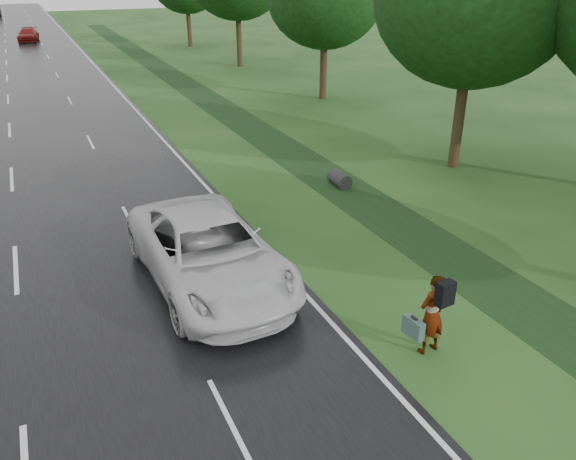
{
  "coord_description": "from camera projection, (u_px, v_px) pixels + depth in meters",
  "views": [
    {
      "loc": [
        1.17,
        -7.62,
        7.73
      ],
      "look_at": [
        6.86,
        4.69,
        1.3
      ],
      "focal_mm": 35.0,
      "sensor_mm": 36.0,
      "label": 1
    }
  ],
  "objects": [
    {
      "name": "edge_stripe_east",
      "position": [
        92.0,
        62.0,
        48.57
      ],
      "size": [
        0.12,
        180.0,
        0.01
      ],
      "primitive_type": "cube",
      "color": "silver",
      "rests_on": "road"
    },
    {
      "name": "center_line",
      "position": [
        7.0,
        68.0,
        46.01
      ],
      "size": [
        0.12,
        180.0,
        0.01
      ],
      "primitive_type": "cube",
      "color": "silver",
      "rests_on": "road"
    },
    {
      "name": "white_pickup",
      "position": [
        209.0,
        252.0,
        14.6
      ],
      "size": [
        3.28,
        6.72,
        1.84
      ],
      "primitive_type": "imported",
      "rotation": [
        0.0,
        0.0,
        0.04
      ],
      "color": "silver",
      "rests_on": "road"
    },
    {
      "name": "pedestrian",
      "position": [
        432.0,
        314.0,
        11.98
      ],
      "size": [
        0.9,
        0.74,
        1.9
      ],
      "rotation": [
        0.0,
        0.0,
        3.26
      ],
      "color": "#A5998C",
      "rests_on": "ground"
    },
    {
      "name": "far_car_red",
      "position": [
        28.0,
        35.0,
        61.63
      ],
      "size": [
        2.55,
        4.91,
        1.36
      ],
      "primitive_type": "imported",
      "rotation": [
        0.0,
        0.0,
        -0.14
      ],
      "color": "maroon",
      "rests_on": "road"
    },
    {
      "name": "road",
      "position": [
        7.0,
        68.0,
        46.02
      ],
      "size": [
        14.0,
        180.0,
        0.04
      ],
      "primitive_type": "cube",
      "color": "black",
      "rests_on": "ground"
    },
    {
      "name": "drainage_ditch",
      "position": [
        256.0,
        130.0,
        28.81
      ],
      "size": [
        2.2,
        120.0,
        0.56
      ],
      "color": "black",
      "rests_on": "ground"
    }
  ]
}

